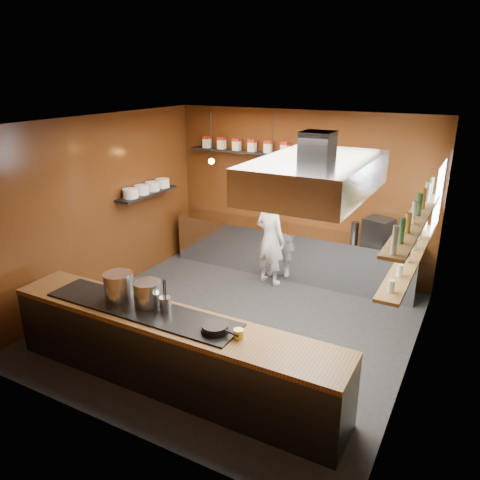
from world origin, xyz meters
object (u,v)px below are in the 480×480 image
Objects in this scene: stockpot_small at (148,294)px; espresso_machine at (378,231)px; extractor_hood at (316,175)px; chef at (270,240)px; stockpot_large at (119,287)px.

espresso_machine is (1.91, 3.69, 0.01)m from stockpot_small.
chef is at bearing 125.84° from extractor_hood.
chef is at bearing -145.91° from espresso_machine.
espresso_machine is (2.33, 3.73, -0.01)m from stockpot_large.
stockpot_large reaches higher than stockpot_small.
chef is (-1.49, 2.06, -1.68)m from extractor_hood.
stockpot_large is at bearing -151.11° from extractor_hood.
chef reaches higher than stockpot_small.
extractor_hood is 2.74m from stockpot_large.
extractor_hood is 2.44m from stockpot_small.
stockpot_large is at bearing -174.55° from stockpot_small.
extractor_hood is 2.95m from espresso_machine.
stockpot_small is at bearing 5.45° from stockpot_large.
stockpot_small is 0.80× the size of espresso_machine.
stockpot_small is at bearing 100.70° from chef.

